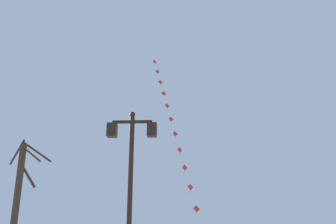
# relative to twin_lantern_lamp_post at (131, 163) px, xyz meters

# --- Properties ---
(twin_lantern_lamp_post) EXTENTS (1.45, 0.28, 4.95)m
(twin_lantern_lamp_post) POSITION_rel_twin_lantern_lamp_post_xyz_m (0.00, 0.00, 0.00)
(twin_lantern_lamp_post) COLOR black
(twin_lantern_lamp_post) RESTS_ON ground_plane
(kite_train) EXTENTS (4.12, 9.80, 16.76)m
(kite_train) POSITION_rel_twin_lantern_lamp_post_xyz_m (0.87, 16.08, 5.42)
(kite_train) COLOR brown
(kite_train) RESTS_ON ground_plane
(bare_tree) EXTENTS (1.71, 1.88, 4.76)m
(bare_tree) POSITION_rel_twin_lantern_lamp_post_xyz_m (-4.33, 2.58, -0.97)
(bare_tree) COLOR #423323
(bare_tree) RESTS_ON ground_plane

